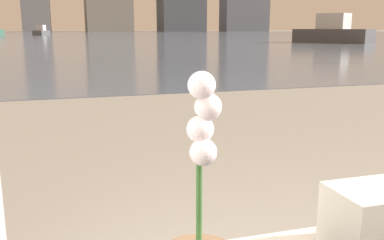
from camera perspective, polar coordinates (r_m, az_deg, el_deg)
name	(u,v)px	position (r m, az deg, el deg)	size (l,w,h in m)	color
harbor_water	(66,36)	(61.93, -16.43, 10.73)	(180.00, 110.00, 0.01)	slate
harbor_boat_0	(41,32)	(67.26, -19.45, 11.06)	(2.37, 4.10, 1.46)	#4C4C51
harbor_boat_2	(333,32)	(33.58, 18.26, 11.03)	(4.44, 5.82, 2.10)	#4C4C51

